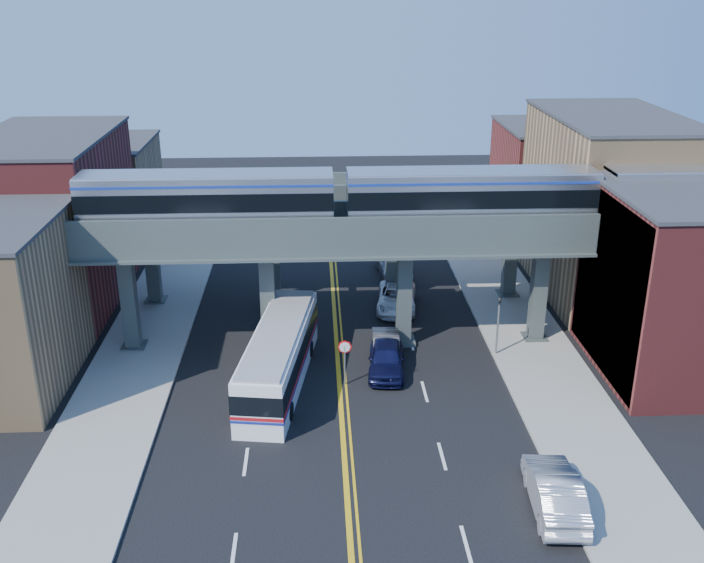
{
  "coord_description": "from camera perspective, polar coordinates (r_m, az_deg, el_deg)",
  "views": [
    {
      "loc": [
        -1.13,
        -34.36,
        20.67
      ],
      "look_at": [
        0.82,
        5.7,
        4.92
      ],
      "focal_mm": 40.0,
      "sensor_mm": 36.0,
      "label": 1
    }
  ],
  "objects": [
    {
      "name": "sidewalk_west",
      "position": [
        49.99,
        -14.52,
        -3.61
      ],
      "size": [
        5.0,
        70.0,
        0.16
      ],
      "primitive_type": "cube",
      "color": "gray",
      "rests_on": "ground"
    },
    {
      "name": "car_lane_d",
      "position": [
        57.65,
        3.03,
        1.23
      ],
      "size": [
        2.63,
        5.53,
        1.56
      ],
      "primitive_type": "imported",
      "rotation": [
        0.0,
        0.0,
        0.09
      ],
      "color": "#A0A1A5",
      "rests_on": "ground"
    },
    {
      "name": "car_lane_c",
      "position": [
        51.81,
        3.26,
        -1.21
      ],
      "size": [
        3.1,
        5.61,
        1.49
      ],
      "primitive_type": "imported",
      "rotation": [
        0.0,
        0.0,
        -0.12
      ],
      "color": "white",
      "rests_on": "ground"
    },
    {
      "name": "ground",
      "position": [
        40.12,
        -0.78,
        -9.57
      ],
      "size": [
        120.0,
        120.0,
        0.0
      ],
      "primitive_type": "plane",
      "color": "black",
      "rests_on": "ground"
    },
    {
      "name": "car_parked_curb",
      "position": [
        34.34,
        14.53,
        -14.55
      ],
      "size": [
        2.24,
        5.44,
        1.75
      ],
      "primitive_type": "imported",
      "rotation": [
        0.0,
        0.0,
        3.07
      ],
      "color": "#ACADB1",
      "rests_on": "ground"
    },
    {
      "name": "stop_sign",
      "position": [
        41.9,
        -0.53,
        -5.39
      ],
      "size": [
        0.76,
        0.09,
        2.63
      ],
      "color": "slate",
      "rests_on": "ground"
    },
    {
      "name": "transit_bus",
      "position": [
        42.34,
        -5.34,
        -5.51
      ],
      "size": [
        4.23,
        11.91,
        3.0
      ],
      "rotation": [
        0.0,
        0.0,
        1.43
      ],
      "color": "white",
      "rests_on": "ground"
    },
    {
      "name": "building_west_b",
      "position": [
        55.39,
        -20.99,
        4.1
      ],
      "size": [
        8.0,
        14.0,
        11.0
      ],
      "primitive_type": "cube",
      "color": "maroon",
      "rests_on": "ground"
    },
    {
      "name": "building_west_c",
      "position": [
        67.78,
        -17.64,
        6.2
      ],
      "size": [
        8.0,
        10.0,
        8.0
      ],
      "primitive_type": "cube",
      "color": "#A58255",
      "rests_on": "ground"
    },
    {
      "name": "traffic_signal",
      "position": [
        45.53,
        10.59,
        -2.74
      ],
      "size": [
        0.15,
        0.18,
        4.1
      ],
      "color": "slate",
      "rests_on": "ground"
    },
    {
      "name": "car_lane_a",
      "position": [
        43.7,
        2.51,
        -5.58
      ],
      "size": [
        2.42,
        5.03,
        1.66
      ],
      "primitive_type": "imported",
      "rotation": [
        0.0,
        0.0,
        -0.1
      ],
      "color": "black",
      "rests_on": "ground"
    },
    {
      "name": "transit_train",
      "position": [
        44.78,
        8.66,
        6.25
      ],
      "size": [
        43.46,
        2.72,
        3.17
      ],
      "color": "black",
      "rests_on": "elevated_viaduct_near"
    },
    {
      "name": "elevated_viaduct_far",
      "position": [
        51.38,
        -1.42,
        5.39
      ],
      "size": [
        52.0,
        3.6,
        7.4
      ],
      "color": "#45504C",
      "rests_on": "ground"
    },
    {
      "name": "building_east_a",
      "position": [
        45.85,
        22.77,
        -0.28
      ],
      "size": [
        8.0,
        10.0,
        10.0
      ],
      "primitive_type": "cube",
      "color": "maroon",
      "rests_on": "ground"
    },
    {
      "name": "building_east_c",
      "position": [
        68.28,
        14.12,
        7.1
      ],
      "size": [
        8.0,
        10.0,
        9.0
      ],
      "primitive_type": "cube",
      "color": "maroon",
      "rests_on": "ground"
    },
    {
      "name": "mural_panel",
      "position": [
        44.4,
        18.11,
        -0.68
      ],
      "size": [
        0.1,
        9.5,
        9.5
      ],
      "primitive_type": "cube",
      "color": "teal",
      "rests_on": "ground"
    },
    {
      "name": "car_lane_b",
      "position": [
        45.11,
        2.49,
        -4.82
      ],
      "size": [
        1.72,
        4.44,
        1.44
      ],
      "primitive_type": "imported",
      "rotation": [
        0.0,
        0.0,
        -0.04
      ],
      "color": "#333336",
      "rests_on": "ground"
    },
    {
      "name": "building_east_b",
      "position": [
        56.01,
        17.92,
        5.21
      ],
      "size": [
        8.0,
        14.0,
        12.0
      ],
      "primitive_type": "cube",
      "color": "#A58255",
      "rests_on": "ground"
    },
    {
      "name": "sidewalk_east",
      "position": [
        50.51,
        11.97,
        -3.11
      ],
      "size": [
        5.0,
        70.0,
        0.16
      ],
      "primitive_type": "cube",
      "color": "gray",
      "rests_on": "ground"
    },
    {
      "name": "elevated_viaduct_near",
      "position": [
        44.69,
        -1.19,
        2.92
      ],
      "size": [
        52.0,
        3.6,
        7.4
      ],
      "color": "#45504C",
      "rests_on": "ground"
    }
  ]
}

